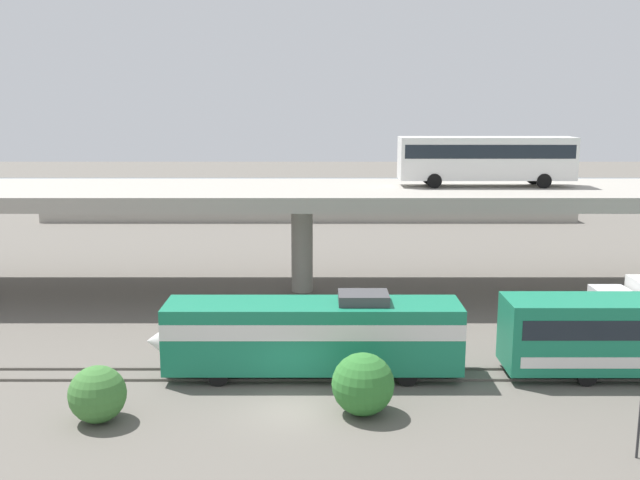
{
  "coord_description": "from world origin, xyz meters",
  "views": [
    {
      "loc": [
        1.25,
        -29.37,
        13.22
      ],
      "look_at": [
        1.18,
        24.71,
        2.75
      ],
      "focal_mm": 40.48,
      "sensor_mm": 36.0,
      "label": 1
    }
  ],
  "objects_px": {
    "parked_car_2": "(91,197)",
    "parked_car_3": "(440,192)",
    "parked_car_0": "(517,196)",
    "transit_bus_on_overpass": "(487,157)",
    "train_locomotive": "(299,333)",
    "parked_car_4": "(518,192)",
    "parked_car_1": "(383,195)"
  },
  "relations": [
    {
      "from": "train_locomotive",
      "to": "parked_car_0",
      "type": "relative_size",
      "value": 3.54
    },
    {
      "from": "parked_car_2",
      "to": "parked_car_3",
      "type": "height_order",
      "value": "same"
    },
    {
      "from": "parked_car_1",
      "to": "parked_car_3",
      "type": "bearing_deg",
      "value": -160.26
    },
    {
      "from": "transit_bus_on_overpass",
      "to": "parked_car_3",
      "type": "relative_size",
      "value": 2.72
    },
    {
      "from": "transit_bus_on_overpass",
      "to": "parked_car_1",
      "type": "height_order",
      "value": "transit_bus_on_overpass"
    },
    {
      "from": "parked_car_0",
      "to": "parked_car_2",
      "type": "height_order",
      "value": "same"
    },
    {
      "from": "train_locomotive",
      "to": "parked_car_2",
      "type": "relative_size",
      "value": 3.33
    },
    {
      "from": "parked_car_1",
      "to": "parked_car_4",
      "type": "distance_m",
      "value": 16.61
    },
    {
      "from": "transit_bus_on_overpass",
      "to": "parked_car_2",
      "type": "relative_size",
      "value": 2.63
    },
    {
      "from": "parked_car_0",
      "to": "parked_car_2",
      "type": "bearing_deg",
      "value": 1.91
    },
    {
      "from": "transit_bus_on_overpass",
      "to": "parked_car_2",
      "type": "distance_m",
      "value": 49.48
    },
    {
      "from": "parked_car_0",
      "to": "parked_car_1",
      "type": "relative_size",
      "value": 1.06
    },
    {
      "from": "transit_bus_on_overpass",
      "to": "parked_car_1",
      "type": "distance_m",
      "value": 34.33
    },
    {
      "from": "parked_car_1",
      "to": "parked_car_2",
      "type": "relative_size",
      "value": 0.89
    },
    {
      "from": "train_locomotive",
      "to": "parked_car_1",
      "type": "distance_m",
      "value": 50.59
    },
    {
      "from": "parked_car_1",
      "to": "parked_car_4",
      "type": "bearing_deg",
      "value": -170.59
    },
    {
      "from": "parked_car_2",
      "to": "parked_car_3",
      "type": "xyz_separation_m",
      "value": [
        40.44,
        4.5,
        0.0
      ]
    },
    {
      "from": "train_locomotive",
      "to": "parked_car_0",
      "type": "height_order",
      "value": "train_locomotive"
    },
    {
      "from": "parked_car_2",
      "to": "parked_car_4",
      "type": "height_order",
      "value": "same"
    },
    {
      "from": "parked_car_2",
      "to": "parked_car_3",
      "type": "distance_m",
      "value": 40.69
    },
    {
      "from": "train_locomotive",
      "to": "transit_bus_on_overpass",
      "type": "xyz_separation_m",
      "value": [
        12.51,
        16.56,
        7.24
      ]
    },
    {
      "from": "parked_car_1",
      "to": "parked_car_0",
      "type": "bearing_deg",
      "value": 178.64
    },
    {
      "from": "parked_car_4",
      "to": "parked_car_3",
      "type": "bearing_deg",
      "value": -178.72
    },
    {
      "from": "transit_bus_on_overpass",
      "to": "parked_car_0",
      "type": "height_order",
      "value": "transit_bus_on_overpass"
    },
    {
      "from": "parked_car_1",
      "to": "parked_car_2",
      "type": "xyz_separation_m",
      "value": [
        -33.46,
        -2.0,
        0.0
      ]
    },
    {
      "from": "parked_car_0",
      "to": "parked_car_3",
      "type": "xyz_separation_m",
      "value": [
        -8.45,
        2.87,
        0.0
      ]
    },
    {
      "from": "train_locomotive",
      "to": "parked_car_0",
      "type": "bearing_deg",
      "value": -115.63
    },
    {
      "from": "parked_car_0",
      "to": "parked_car_4",
      "type": "distance_m",
      "value": 3.23
    },
    {
      "from": "transit_bus_on_overpass",
      "to": "parked_car_4",
      "type": "xyz_separation_m",
      "value": [
        12.2,
        36.06,
        -7.01
      ]
    },
    {
      "from": "parked_car_2",
      "to": "parked_car_4",
      "type": "bearing_deg",
      "value": 5.4
    },
    {
      "from": "parked_car_1",
      "to": "parked_car_3",
      "type": "xyz_separation_m",
      "value": [
        6.98,
        2.51,
        0.0
      ]
    },
    {
      "from": "parked_car_2",
      "to": "parked_car_0",
      "type": "bearing_deg",
      "value": 1.91
    }
  ]
}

